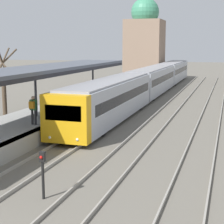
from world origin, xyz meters
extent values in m
cube|color=#4C515B|center=(-3.67, 15.10, 3.90)|extent=(4.00, 26.33, 0.20)
cube|color=black|center=(-1.71, 15.10, 3.68)|extent=(0.08, 26.33, 0.24)
cylinder|color=#47474C|center=(-3.67, 15.10, 2.34)|extent=(0.16, 0.16, 2.93)
cylinder|color=#47474C|center=(-3.67, 25.63, 2.34)|extent=(0.16, 0.16, 2.93)
cylinder|color=#2D2D33|center=(-2.61, 12.73, 1.30)|extent=(0.14, 0.14, 0.85)
cylinder|color=#2D2D33|center=(-2.41, 12.73, 1.30)|extent=(0.14, 0.14, 0.85)
cube|color=#2D6638|center=(-2.51, 12.73, 2.02)|extent=(0.40, 0.22, 0.60)
sphere|color=tan|center=(-2.51, 12.73, 2.43)|extent=(0.22, 0.22, 0.22)
cube|color=orange|center=(-2.51, 12.53, 2.04)|extent=(0.30, 0.18, 0.40)
cube|color=gold|center=(0.00, 11.63, 1.56)|extent=(2.65, 0.70, 2.58)
cube|color=black|center=(0.00, 11.30, 1.92)|extent=(2.06, 0.04, 0.83)
sphere|color=#EFEACC|center=(-0.79, 11.29, 0.57)|extent=(0.16, 0.16, 0.16)
sphere|color=#EFEACC|center=(0.79, 11.29, 0.57)|extent=(0.16, 0.16, 0.16)
cube|color=#A8ADB7|center=(0.00, 19.42, 1.56)|extent=(2.65, 14.87, 2.58)
cube|color=gray|center=(0.00, 19.42, 2.91)|extent=(2.33, 14.58, 0.12)
cube|color=black|center=(0.00, 19.42, 1.85)|extent=(2.67, 13.68, 0.67)
cylinder|color=black|center=(-1.12, 14.58, 0.35)|extent=(0.12, 0.70, 0.70)
cylinder|color=black|center=(1.12, 14.58, 0.35)|extent=(0.12, 0.70, 0.70)
cylinder|color=black|center=(-1.12, 24.25, 0.35)|extent=(0.12, 0.70, 0.70)
cylinder|color=black|center=(1.12, 24.25, 0.35)|extent=(0.12, 0.70, 0.70)
cube|color=#A8ADB7|center=(0.00, 34.64, 1.56)|extent=(2.65, 14.87, 2.58)
cube|color=gray|center=(0.00, 34.64, 2.91)|extent=(2.33, 14.58, 0.12)
cube|color=black|center=(0.00, 34.64, 1.85)|extent=(2.67, 13.68, 0.67)
cylinder|color=black|center=(-1.12, 29.81, 0.35)|extent=(0.12, 0.70, 0.70)
cylinder|color=black|center=(1.12, 29.81, 0.35)|extent=(0.12, 0.70, 0.70)
cylinder|color=black|center=(-1.12, 39.47, 0.35)|extent=(0.12, 0.70, 0.70)
cylinder|color=black|center=(1.12, 39.47, 0.35)|extent=(0.12, 0.70, 0.70)
cube|color=#A8ADB7|center=(0.00, 49.86, 1.56)|extent=(2.65, 14.87, 2.58)
cube|color=gray|center=(0.00, 49.86, 2.91)|extent=(2.33, 14.58, 0.12)
cube|color=black|center=(0.00, 49.86, 1.85)|extent=(2.67, 13.68, 0.67)
cylinder|color=black|center=(-1.12, 45.03, 0.35)|extent=(0.12, 0.70, 0.70)
cylinder|color=black|center=(1.12, 45.03, 0.35)|extent=(0.12, 0.70, 0.70)
cylinder|color=black|center=(-1.12, 54.70, 0.35)|extent=(0.12, 0.70, 0.70)
cylinder|color=black|center=(1.12, 54.70, 0.35)|extent=(0.12, 0.70, 0.70)
cylinder|color=black|center=(2.08, 5.10, 0.69)|extent=(0.10, 0.10, 1.38)
cube|color=black|center=(2.08, 5.10, 1.56)|extent=(0.20, 0.14, 0.36)
sphere|color=red|center=(2.08, 5.01, 1.56)|extent=(0.11, 0.11, 0.11)
cube|color=#89705B|center=(-4.38, 50.06, 4.57)|extent=(5.41, 5.41, 9.15)
sphere|color=#3D8966|center=(-4.38, 50.06, 10.29)|extent=(4.16, 4.16, 4.16)
cylinder|color=#4C3D2D|center=(-7.20, 16.88, 1.59)|extent=(0.32, 0.32, 3.18)
cylinder|color=#4C3D2D|center=(-7.20, 16.88, 4.19)|extent=(0.38, 1.52, 2.10)
cylinder|color=#4C3D2D|center=(-7.20, 16.88, 4.16)|extent=(2.41, 0.12, 2.05)
cylinder|color=#4C3D2D|center=(-7.20, 16.88, 4.19)|extent=(0.38, 1.52, 2.10)
cylinder|color=#4C3D2D|center=(-7.20, 16.88, 4.16)|extent=(2.30, 0.94, 2.05)
camera|label=1|loc=(8.19, -6.17, 5.39)|focal=60.00mm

